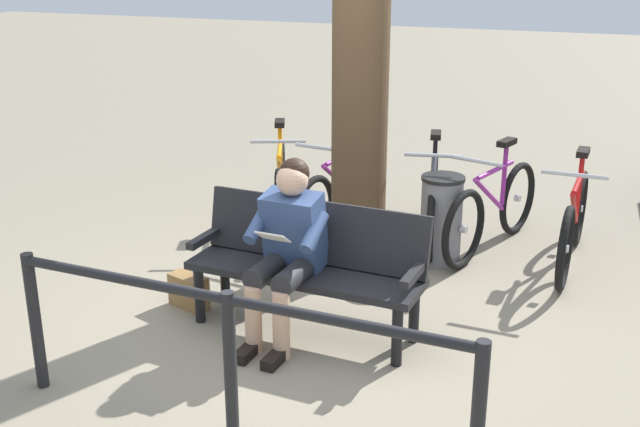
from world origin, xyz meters
TOP-DOWN VIEW (x-y plane):
  - ground_plane at (0.00, 0.00)m, footprint 40.00×40.00m
  - bench at (-0.06, -0.17)m, footprint 1.63×0.57m
  - person_reading at (0.03, -0.01)m, footprint 0.51×0.78m
  - handbag at (0.87, -0.14)m, footprint 0.33×0.23m
  - tree_trunk at (0.01, -1.43)m, footprint 0.44×0.44m
  - litter_bin at (-0.64, -1.61)m, footprint 0.35×0.35m
  - bicycle_green at (-1.65, -1.94)m, footprint 0.48×1.68m
  - bicycle_black at (-0.98, -2.05)m, footprint 0.62×1.63m
  - bicycle_red at (-0.45, -2.10)m, footprint 0.53×1.66m
  - bicycle_blue at (0.34, -2.01)m, footprint 0.48×1.67m
  - bicycle_purple at (0.98, -2.05)m, footprint 0.73×1.58m
  - railing_fence at (-0.16, 1.17)m, footprint 2.65×0.17m

SIDE VIEW (x-z plane):
  - ground_plane at x=0.00m, z-range 0.00..0.00m
  - handbag at x=0.87m, z-range 0.00..0.24m
  - bicycle_green at x=-1.65m, z-range -0.11..0.83m
  - bicycle_black at x=-0.98m, z-range -0.11..0.83m
  - bicycle_red at x=-0.45m, z-range -0.11..0.83m
  - bicycle_blue at x=0.34m, z-range -0.11..0.83m
  - bicycle_purple at x=0.98m, z-range -0.11..0.83m
  - litter_bin at x=-0.64m, z-range 0.00..0.74m
  - bench at x=-0.06m, z-range 0.07..0.94m
  - railing_fence at x=-0.16m, z-range 0.15..1.00m
  - person_reading at x=0.03m, z-range 0.06..1.27m
  - tree_trunk at x=0.01m, z-range 0.00..3.77m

